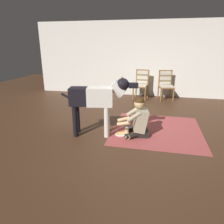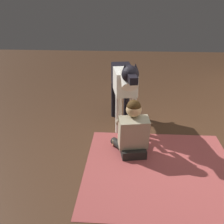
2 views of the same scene
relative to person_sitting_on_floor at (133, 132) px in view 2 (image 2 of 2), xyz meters
The scene contains 5 objects.
ground_plane 0.58m from the person_sitting_on_floor, 78.84° to the left, with size 14.79×14.79×0.00m, color #442A1A.
area_rug 0.62m from the person_sitting_on_floor, 43.04° to the left, with size 1.91×1.96×0.01m, color #9C4240.
person_sitting_on_floor is the anchor object (origin of this frame).
large_dog 0.94m from the person_sitting_on_floor, behind, with size 1.52×0.46×1.22m.
hot_dog_on_plate 0.47m from the person_sitting_on_floor, behind, with size 0.23×0.23×0.06m.
Camera 2 is at (3.27, -0.54, 2.11)m, focal length 43.72 mm.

